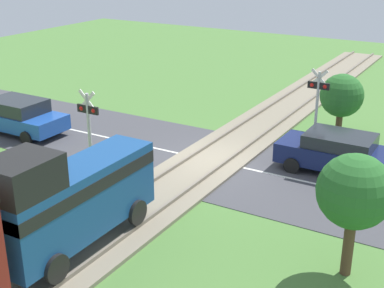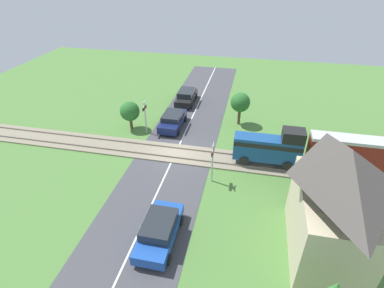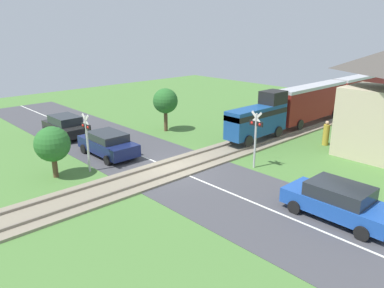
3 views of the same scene
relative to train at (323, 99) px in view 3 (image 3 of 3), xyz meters
The scene contains 12 objects.
ground_plane 16.60m from the train, 90.00° to the right, with size 60.00×60.00×0.00m, color #4C7A38.
road_surface 16.60m from the train, 90.00° to the right, with size 48.00×6.40×0.02m.
track_bed 16.59m from the train, 90.00° to the right, with size 2.80×48.00×0.24m.
train is the anchor object (origin of this frame).
car_near_crossing 18.53m from the train, 104.28° to the right, with size 4.42×2.05×1.50m.
car_far_side 17.59m from the train, 59.01° to the right, with size 4.50×2.07×1.54m.
car_behind_queue 20.81m from the train, 120.37° to the right, with size 4.37×1.96×1.53m.
crossing_signal_west_approach 20.31m from the train, 98.32° to the right, with size 0.90×0.18×3.31m.
crossing_signal_east_approach 13.21m from the train, 77.15° to the right, with size 0.90×0.18×3.31m.
pedestrian_by_station 7.00m from the train, 58.75° to the right, with size 0.42×0.42×1.69m.
tree_roadside_hedge 13.38m from the train, 119.68° to the right, with size 1.89×1.89×3.31m.
tree_beyond_track 22.10m from the train, 99.02° to the right, with size 1.87×1.87×2.80m.
Camera 3 is at (15.25, -12.70, 7.82)m, focal length 35.00 mm.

